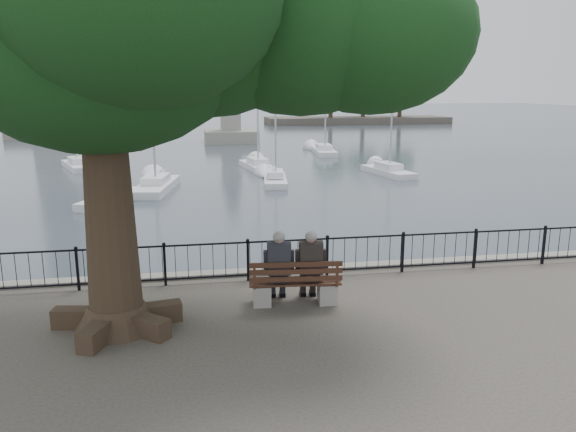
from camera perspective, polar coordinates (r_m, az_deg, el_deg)
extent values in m
cube|color=gray|center=(14.77, -0.33, -7.54)|extent=(200.00, 0.40, 1.20)
plane|color=#2B343D|center=(113.82, -8.80, 9.81)|extent=(260.00, 260.00, 0.00)
cube|color=black|center=(13.85, 0.00, -2.50)|extent=(22.00, 0.04, 0.04)
cube|color=black|center=(14.09, 0.00, -5.76)|extent=(22.00, 0.04, 0.04)
cube|color=gray|center=(12.44, -2.65, -7.94)|extent=(0.43, 0.53, 0.46)
cube|color=gray|center=(12.57, 4.00, -7.75)|extent=(0.43, 0.53, 0.46)
cube|color=black|center=(12.39, 0.69, -6.69)|extent=(2.04, 0.74, 0.04)
cube|color=black|center=(12.00, 0.83, -5.67)|extent=(1.99, 0.23, 0.44)
cube|color=black|center=(12.33, -0.94, -6.13)|extent=(0.43, 0.37, 0.27)
cube|color=black|center=(12.09, -0.91, -4.43)|extent=(0.51, 0.31, 0.67)
sphere|color=#A4806B|center=(12.00, -0.94, -2.24)|extent=(0.26, 0.26, 0.26)
ellipsoid|color=gray|center=(11.96, -0.93, -2.09)|extent=(0.27, 0.27, 0.23)
cube|color=black|center=(12.77, -1.03, -7.29)|extent=(0.40, 0.52, 0.50)
cube|color=black|center=(12.39, 2.27, -6.05)|extent=(0.43, 0.37, 0.27)
cube|color=black|center=(12.15, 2.36, -4.35)|extent=(0.51, 0.31, 0.67)
sphere|color=#A4806B|center=(12.06, 2.35, -2.17)|extent=(0.26, 0.26, 0.26)
ellipsoid|color=gray|center=(12.03, 2.37, -2.02)|extent=(0.27, 0.27, 0.23)
cube|color=black|center=(12.82, 2.08, -7.20)|extent=(0.40, 0.52, 0.50)
cone|color=black|center=(11.79, -16.97, -9.65)|extent=(1.66, 1.66, 0.49)
cone|color=black|center=(11.08, -17.87, 3.31)|extent=(1.07, 1.07, 5.85)
ellipsoid|color=black|center=(10.99, -18.88, 17.50)|extent=(5.66, 5.66, 4.41)
ellipsoid|color=black|center=(11.31, -8.82, 19.84)|extent=(5.07, 5.07, 3.96)
ellipsoid|color=black|center=(11.20, 1.32, 19.05)|extent=(4.49, 4.49, 3.50)
ellipsoid|color=black|center=(11.12, 8.48, 17.95)|extent=(3.90, 3.90, 3.04)
ellipsoid|color=black|center=(12.92, -21.91, 19.09)|extent=(4.49, 4.49, 3.50)
cube|color=gray|center=(74.51, -22.21, 7.99)|extent=(10.03, 10.03, 1.40)
cone|color=gray|center=(74.71, -23.05, 17.52)|extent=(6.42, 6.42, 24.08)
cube|color=gray|center=(61.02, -5.83, 8.00)|extent=(5.53, 5.53, 1.40)
cube|color=gray|center=(60.87, -5.88, 10.20)|extent=(2.03, 2.39, 3.69)
cube|color=gray|center=(60.82, -5.92, 12.07)|extent=(2.39, 2.76, 0.30)
cube|color=gray|center=(61.09, -5.96, 12.82)|extent=(1.20, 2.03, 1.29)
cube|color=gray|center=(60.17, -5.91, 13.44)|extent=(1.38, 0.92, 1.47)
sphere|color=gray|center=(59.83, -5.91, 14.41)|extent=(1.57, 1.57, 1.57)
cube|color=silver|center=(29.80, -17.29, 1.51)|extent=(3.17, 5.34, 0.57)
cube|color=silver|center=(29.71, -17.35, 2.46)|extent=(1.73, 2.34, 0.43)
cylinder|color=#ADACB4|center=(29.00, -18.05, 11.55)|extent=(0.11, 0.11, 9.82)
cube|color=silver|center=(32.73, -13.23, 2.72)|extent=(2.60, 6.18, 0.67)
cube|color=silver|center=(32.65, -13.27, 3.59)|extent=(1.60, 2.61, 0.50)
cylinder|color=#ADACB4|center=(31.95, -13.90, 14.73)|extent=(0.13, 0.13, 13.03)
cube|color=silver|center=(34.24, -1.31, 3.49)|extent=(1.90, 4.90, 0.53)
cube|color=silver|center=(34.16, -1.32, 4.32)|extent=(1.20, 2.05, 0.40)
cylinder|color=#ADACB4|center=(33.54, -1.28, 10.99)|extent=(0.11, 0.11, 8.35)
cube|color=silver|center=(38.33, 10.13, 4.30)|extent=(2.35, 5.39, 0.58)
cube|color=silver|center=(38.26, 10.16, 5.04)|extent=(1.42, 2.28, 0.43)
cylinder|color=#ADACB4|center=(37.67, 10.56, 11.22)|extent=(0.12, 0.12, 8.67)
cube|color=silver|center=(43.34, -20.52, 4.65)|extent=(3.28, 5.64, 0.61)
cube|color=silver|center=(43.28, -20.57, 5.31)|extent=(1.80, 2.46, 0.45)
cylinder|color=#ADACB4|center=(42.69, -21.21, 12.31)|extent=(0.12, 0.12, 10.98)
cube|color=silver|center=(40.35, -3.09, 4.90)|extent=(2.27, 5.61, 0.61)
cube|color=silver|center=(40.29, -3.10, 5.60)|extent=(1.41, 2.35, 0.45)
cylinder|color=#ADACB4|center=(39.67, -3.14, 12.93)|extent=(0.12, 0.12, 10.67)
cube|color=silver|center=(50.13, 3.69, 6.43)|extent=(2.17, 5.97, 0.65)
cube|color=silver|center=(50.07, 3.69, 7.00)|extent=(1.41, 2.48, 0.49)
cylinder|color=#ADACB4|center=(49.51, 3.87, 12.82)|extent=(0.13, 0.13, 10.55)
cube|color=#3F3B35|center=(94.82, 7.01, 9.60)|extent=(30.00, 8.00, 1.20)
cylinder|color=black|center=(91.46, 4.36, 11.11)|extent=(0.70, 0.70, 4.00)
ellipsoid|color=black|center=(91.43, 4.40, 13.62)|extent=(5.20, 5.20, 4.16)
cylinder|color=black|center=(95.01, 7.64, 11.10)|extent=(0.70, 0.70, 4.00)
ellipsoid|color=black|center=(94.98, 7.71, 13.51)|extent=(5.20, 5.20, 4.16)
cylinder|color=black|center=(96.03, 11.30, 10.99)|extent=(0.70, 0.70, 4.00)
ellipsoid|color=black|center=(96.00, 11.41, 13.37)|extent=(5.20, 5.20, 4.16)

